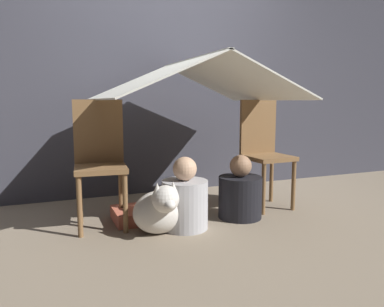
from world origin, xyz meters
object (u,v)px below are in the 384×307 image
object	(u,v)px
dog	(161,209)
chair_right	(264,149)
person_second	(240,193)
person_front	(185,200)
chair_left	(100,158)

from	to	relation	value
dog	chair_right	bearing A→B (deg)	18.88
person_second	person_front	bearing A→B (deg)	-171.60
person_second	dog	distance (m)	0.72
chair_right	dog	bearing A→B (deg)	-163.83
dog	person_front	bearing A→B (deg)	16.13
chair_left	person_second	xyz separation A→B (m)	(1.06, -0.23, -0.32)
person_second	dog	size ratio (longest dim) A/B	1.27
chair_right	person_front	distance (m)	0.96
chair_right	person_second	distance (m)	0.53
dog	chair_left	bearing A→B (deg)	134.07
person_front	dog	bearing A→B (deg)	-163.87
person_front	dog	size ratio (longest dim) A/B	1.33
person_front	person_second	world-z (taller)	person_front
chair_right	person_front	size ratio (longest dim) A/B	1.77
chair_left	dog	size ratio (longest dim) A/B	2.36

